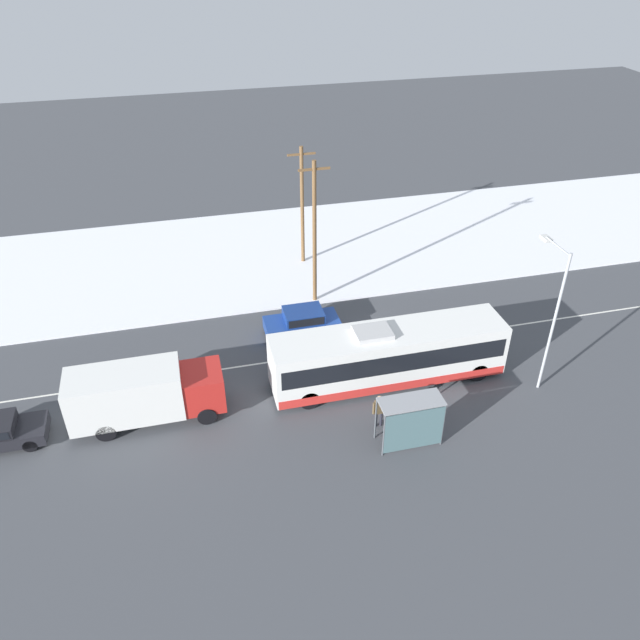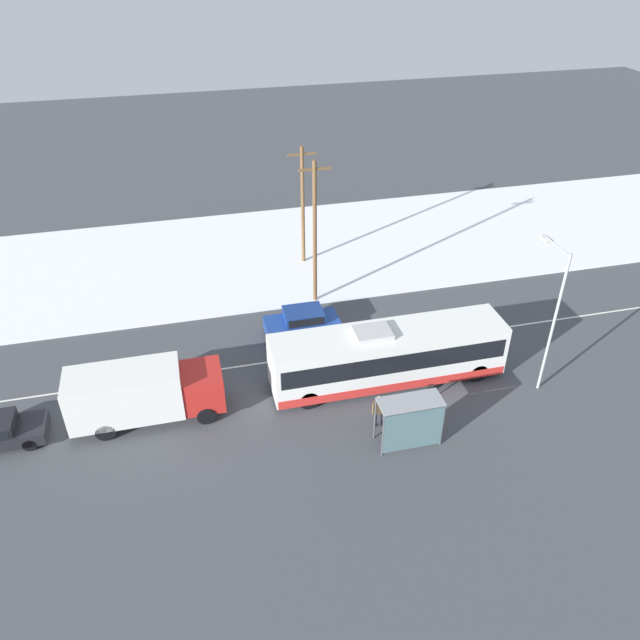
# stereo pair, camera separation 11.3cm
# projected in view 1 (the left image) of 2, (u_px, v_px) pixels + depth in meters

# --- Properties ---
(ground_plane) EXTENTS (120.00, 120.00, 0.00)m
(ground_plane) POSITION_uv_depth(u_px,v_px,m) (365.00, 348.00, 34.45)
(ground_plane) COLOR #424449
(snow_lot) EXTENTS (80.00, 14.44, 0.12)m
(snow_lot) POSITION_uv_depth(u_px,v_px,m) (313.00, 248.00, 44.33)
(snow_lot) COLOR white
(snow_lot) RESTS_ON ground_plane
(lane_marking_center) EXTENTS (60.00, 0.12, 0.00)m
(lane_marking_center) POSITION_uv_depth(u_px,v_px,m) (365.00, 348.00, 34.45)
(lane_marking_center) COLOR silver
(lane_marking_center) RESTS_ON ground_plane
(city_bus) EXTENTS (11.87, 2.57, 3.23)m
(city_bus) POSITION_uv_depth(u_px,v_px,m) (388.00, 355.00, 31.27)
(city_bus) COLOR white
(city_bus) RESTS_ON ground_plane
(box_truck) EXTENTS (7.06, 2.30, 2.84)m
(box_truck) POSITION_uv_depth(u_px,v_px,m) (143.00, 393.00, 28.85)
(box_truck) COLOR silver
(box_truck) RESTS_ON ground_plane
(sedan_car) EXTENTS (4.19, 1.80, 1.52)m
(sedan_car) POSITION_uv_depth(u_px,v_px,m) (302.00, 321.00, 35.19)
(sedan_car) COLOR navy
(sedan_car) RESTS_ON ground_plane
(pedestrian_at_stop) EXTENTS (0.65, 0.29, 1.80)m
(pedestrian_at_stop) POSITION_uv_depth(u_px,v_px,m) (379.00, 408.00, 28.68)
(pedestrian_at_stop) COLOR #23232D
(pedestrian_at_stop) RESTS_ON ground_plane
(bus_shelter) EXTENTS (2.86, 1.20, 2.40)m
(bus_shelter) POSITION_uv_depth(u_px,v_px,m) (412.00, 418.00, 27.31)
(bus_shelter) COLOR gray
(bus_shelter) RESTS_ON ground_plane
(streetlamp) EXTENTS (0.36, 2.35, 7.62)m
(streetlamp) POSITION_uv_depth(u_px,v_px,m) (553.00, 303.00, 29.36)
(streetlamp) COLOR #9EA3A8
(streetlamp) RESTS_ON ground_plane
(utility_pole_roadside) EXTENTS (1.80, 0.24, 8.94)m
(utility_pole_roadside) POSITION_uv_depth(u_px,v_px,m) (315.00, 232.00, 35.98)
(utility_pole_roadside) COLOR brown
(utility_pole_roadside) RESTS_ON ground_plane
(utility_pole_snowlot) EXTENTS (1.80, 0.24, 8.06)m
(utility_pole_snowlot) POSITION_uv_depth(u_px,v_px,m) (302.00, 205.00, 40.42)
(utility_pole_snowlot) COLOR brown
(utility_pole_snowlot) RESTS_ON ground_plane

